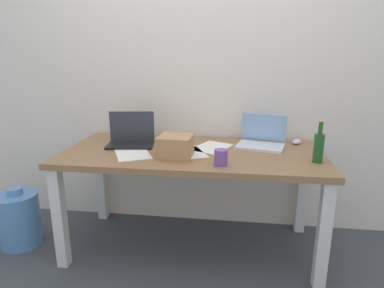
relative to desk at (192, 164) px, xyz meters
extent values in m
plane|color=#42474C|center=(0.00, 0.00, -0.64)|extent=(8.00, 8.00, 0.00)
cube|color=silver|center=(0.00, 0.46, 0.66)|extent=(5.20, 0.08, 2.60)
cube|color=olive|center=(0.00, 0.00, 0.07)|extent=(1.75, 0.79, 0.04)
cube|color=silver|center=(-0.81, -0.34, -0.29)|extent=(0.07, 0.07, 0.69)
cube|color=silver|center=(0.81, -0.34, -0.29)|extent=(0.07, 0.07, 0.69)
cube|color=silver|center=(-0.81, 0.34, -0.29)|extent=(0.07, 0.07, 0.69)
cube|color=silver|center=(0.81, 0.34, -0.29)|extent=(0.07, 0.07, 0.69)
cube|color=black|center=(-0.45, 0.06, 0.10)|extent=(0.35, 0.24, 0.02)
cube|color=#333842|center=(-0.47, 0.16, 0.22)|extent=(0.32, 0.06, 0.22)
cube|color=silver|center=(0.46, 0.15, 0.10)|extent=(0.36, 0.29, 0.02)
cube|color=#8CB7EA|center=(0.49, 0.27, 0.21)|extent=(0.32, 0.12, 0.21)
cylinder|color=#1E5123|center=(0.79, -0.13, 0.18)|extent=(0.06, 0.06, 0.18)
cylinder|color=#1E5123|center=(0.79, -0.13, 0.30)|extent=(0.03, 0.03, 0.08)
cylinder|color=gold|center=(0.79, -0.13, 0.35)|extent=(0.03, 0.03, 0.01)
ellipsoid|color=silver|center=(0.73, 0.29, 0.11)|extent=(0.10, 0.12, 0.03)
cube|color=tan|center=(-0.09, -0.14, 0.16)|extent=(0.22, 0.20, 0.14)
cylinder|color=#724799|center=(0.21, -0.27, 0.14)|extent=(0.08, 0.08, 0.09)
cube|color=white|center=(-0.03, -0.04, 0.09)|extent=(0.32, 0.36, 0.00)
cube|color=white|center=(-0.38, -0.12, 0.09)|extent=(0.32, 0.36, 0.00)
cube|color=white|center=(0.12, 0.11, 0.09)|extent=(0.32, 0.36, 0.00)
cylinder|color=#598CC6|center=(-1.26, -0.14, -0.44)|extent=(0.29, 0.29, 0.39)
cylinder|color=#598CC6|center=(-1.26, -0.14, -0.22)|extent=(0.10, 0.10, 0.05)
camera|label=1|loc=(0.29, -2.13, 0.72)|focal=30.90mm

